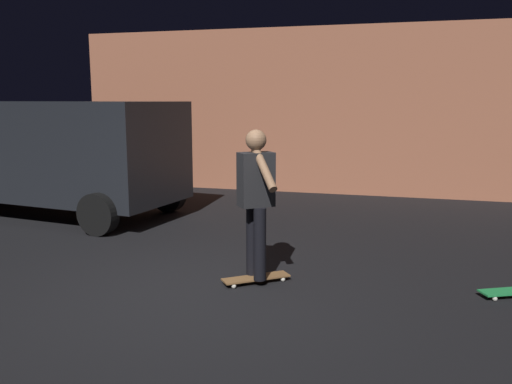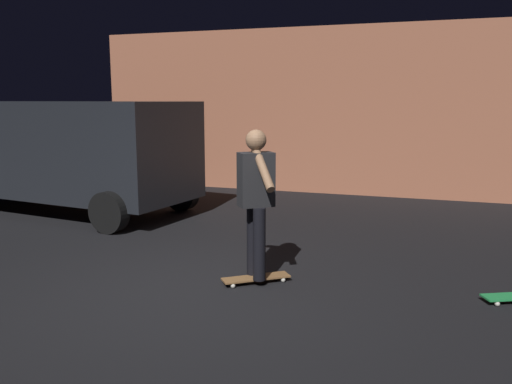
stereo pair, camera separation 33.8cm
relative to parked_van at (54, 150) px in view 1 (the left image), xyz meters
name	(u,v)px [view 1 (the left image)]	position (x,y,z in m)	size (l,w,h in m)	color
ground_plane	(194,295)	(4.02, -3.25, -1.16)	(28.00, 28.00, 0.00)	black
low_building	(348,110)	(4.67, 5.07, 0.65)	(12.13, 3.17, 3.62)	#B76B4C
parked_van	(54,150)	(0.00, 0.00, 0.00)	(4.81, 2.73, 2.03)	black
skateboard_ridden	(256,278)	(4.54, -2.68, -1.11)	(0.73, 0.64, 0.07)	olive
skater	(256,193)	(4.54, -2.68, -0.12)	(0.68, 0.82, 1.67)	black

